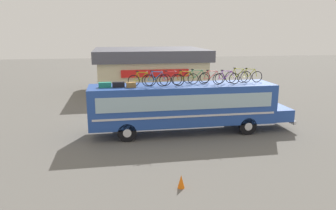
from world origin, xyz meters
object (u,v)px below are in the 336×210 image
object	(u,v)px
rooftop_bicycle_4	(185,79)
luggage_bag_3	(131,85)
bus	(186,104)
traffic_cone	(181,181)
rooftop_bicycle_3	(170,80)
rooftop_bicycle_9	(250,76)
rooftop_bicycle_8	(238,77)
luggage_bag_1	(105,85)
rooftop_bicycle_1	(142,80)
rooftop_bicycle_7	(226,78)
rooftop_bicycle_5	(197,77)
rooftop_bicycle_6	(212,78)
luggage_bag_2	(118,85)
rooftop_bicycle_2	(157,80)

from	to	relation	value
rooftop_bicycle_4	luggage_bag_3	bearing A→B (deg)	-173.99
bus	traffic_cone	bearing A→B (deg)	-104.47
rooftop_bicycle_3	traffic_cone	bearing A→B (deg)	-96.63
rooftop_bicycle_9	rooftop_bicycle_8	bearing A→B (deg)	-179.21
luggage_bag_1	traffic_cone	distance (m)	8.21
bus	rooftop_bicycle_4	xyz separation A→B (m)	(-0.09, 0.00, 1.64)
rooftop_bicycle_1	rooftop_bicycle_3	size ratio (longest dim) A/B	1.00
bus	luggage_bag_3	distance (m)	3.70
rooftop_bicycle_9	traffic_cone	bearing A→B (deg)	-129.76
rooftop_bicycle_3	traffic_cone	xyz separation A→B (m)	(-0.79, -6.78, -3.19)
rooftop_bicycle_3	rooftop_bicycle_4	size ratio (longest dim) A/B	0.98
rooftop_bicycle_3	rooftop_bicycle_9	world-z (taller)	rooftop_bicycle_9
rooftop_bicycle_7	luggage_bag_3	bearing A→B (deg)	179.84
rooftop_bicycle_5	rooftop_bicycle_6	distance (m)	0.98
rooftop_bicycle_3	rooftop_bicycle_6	distance (m)	2.71
rooftop_bicycle_1	luggage_bag_1	bearing A→B (deg)	179.14
rooftop_bicycle_7	traffic_cone	size ratio (longest dim) A/B	3.04
rooftop_bicycle_8	traffic_cone	distance (m)	9.54
bus	rooftop_bicycle_5	bearing A→B (deg)	28.61
bus	rooftop_bicycle_4	distance (m)	1.64
rooftop_bicycle_9	traffic_cone	xyz separation A→B (m)	(-6.06, -7.28, -3.19)
luggage_bag_2	rooftop_bicycle_9	xyz separation A→B (m)	(8.35, 0.32, 0.24)
rooftop_bicycle_2	rooftop_bicycle_6	bearing A→B (deg)	3.04
luggage_bag_2	rooftop_bicycle_2	size ratio (longest dim) A/B	0.40
rooftop_bicycle_2	luggage_bag_1	bearing A→B (deg)	178.31
rooftop_bicycle_3	traffic_cone	size ratio (longest dim) A/B	2.93
luggage_bag_2	rooftop_bicycle_5	world-z (taller)	rooftop_bicycle_5
luggage_bag_2	rooftop_bicycle_1	world-z (taller)	rooftop_bicycle_1
rooftop_bicycle_2	rooftop_bicycle_4	size ratio (longest dim) A/B	1.03
rooftop_bicycle_6	traffic_cone	xyz separation A→B (m)	(-3.48, -7.11, -3.17)
bus	rooftop_bicycle_9	xyz separation A→B (m)	(4.20, 0.09, 1.65)
luggage_bag_2	rooftop_bicycle_4	distance (m)	4.07
luggage_bag_1	rooftop_bicycle_6	xyz separation A→B (m)	(6.54, 0.10, 0.22)
luggage_bag_1	rooftop_bicycle_7	distance (m)	7.38
luggage_bag_3	traffic_cone	distance (m)	7.61
bus	luggage_bag_2	size ratio (longest dim) A/B	18.05
rooftop_bicycle_2	rooftop_bicycle_3	distance (m)	0.83
rooftop_bicycle_3	rooftop_bicycle_4	distance (m)	1.07
rooftop_bicycle_8	traffic_cone	world-z (taller)	rooftop_bicycle_8
rooftop_bicycle_4	rooftop_bicycle_6	size ratio (longest dim) A/B	1.00
rooftop_bicycle_4	bus	bearing A→B (deg)	-1.95
traffic_cone	bus	bearing A→B (deg)	75.53
rooftop_bicycle_6	rooftop_bicycle_3	bearing A→B (deg)	-172.95
luggage_bag_2	rooftop_bicycle_4	xyz separation A→B (m)	(4.06, 0.24, 0.22)
rooftop_bicycle_7	rooftop_bicycle_9	size ratio (longest dim) A/B	1.02
rooftop_bicycle_7	rooftop_bicycle_9	distance (m)	1.81
bus	rooftop_bicycle_7	bearing A→B (deg)	-8.43
rooftop_bicycle_3	rooftop_bicycle_9	distance (m)	5.29
rooftop_bicycle_2	rooftop_bicycle_8	size ratio (longest dim) A/B	1.00
rooftop_bicycle_6	rooftop_bicycle_8	world-z (taller)	rooftop_bicycle_8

